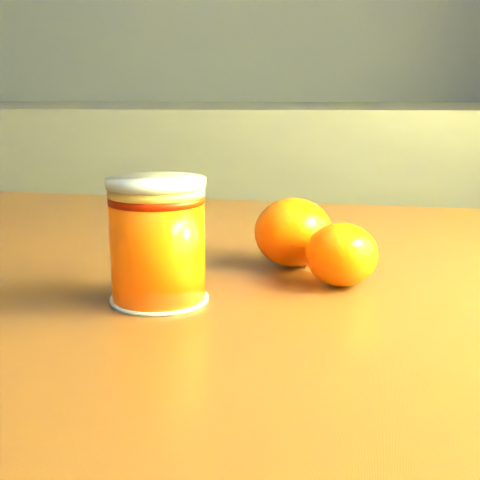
{
  "coord_description": "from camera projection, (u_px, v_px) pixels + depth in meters",
  "views": [
    {
      "loc": [
        0.94,
        -0.29,
        0.96
      ],
      "look_at": [
        0.91,
        0.22,
        0.84
      ],
      "focal_mm": 50.0,
      "sensor_mm": 36.0,
      "label": 1
    }
  ],
  "objects": [
    {
      "name": "table",
      "position": [
        250.0,
        373.0,
        0.63
      ],
      "size": [
        1.15,
        0.88,
        0.79
      ],
      "rotation": [
        0.0,
        0.0,
        -0.15
      ],
      "color": "brown",
      "rests_on": "ground"
    },
    {
      "name": "orange_front",
      "position": [
        293.0,
        232.0,
        0.62
      ],
      "size": [
        0.09,
        0.09,
        0.06
      ],
      "primitive_type": "ellipsoid",
      "rotation": [
        0.0,
        0.0,
        0.36
      ],
      "color": "#F26304",
      "rests_on": "table"
    },
    {
      "name": "juice_glass",
      "position": [
        158.0,
        241.0,
        0.52
      ],
      "size": [
        0.08,
        0.08,
        0.1
      ],
      "rotation": [
        0.0,
        0.0,
        0.23
      ],
      "color": "#FF5405",
      "rests_on": "table"
    },
    {
      "name": "orange_back",
      "position": [
        342.0,
        254.0,
        0.56
      ],
      "size": [
        0.06,
        0.06,
        0.05
      ],
      "primitive_type": "ellipsoid",
      "rotation": [
        0.0,
        0.0,
        -0.03
      ],
      "color": "#F26304",
      "rests_on": "table"
    }
  ]
}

